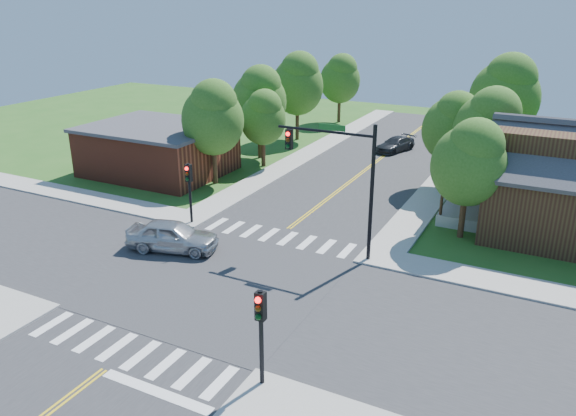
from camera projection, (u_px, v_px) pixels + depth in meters
The scene contains 25 objects.
ground at pixel (218, 284), 26.91m from camera, with size 100.00×100.00×0.00m, color #28591C.
road_ns at pixel (218, 283), 26.90m from camera, with size 10.00×90.00×0.04m, color #2D2D30.
road_ew at pixel (218, 283), 26.90m from camera, with size 90.00×10.00×0.04m, color #2D2D30.
intersection_patch at pixel (218, 284), 26.91m from camera, with size 10.20×10.20×0.06m, color #2D2D30.
sidewalk_nw at pixel (165, 161), 46.78m from camera, with size 40.00×40.00×0.14m.
crosswalk_north at pixel (278, 237), 32.06m from camera, with size 8.85×2.00×0.01m.
crosswalk_south at pixel (129, 351), 21.72m from camera, with size 8.85×2.00×0.01m.
centerline at pixel (218, 283), 26.89m from camera, with size 0.30×90.00×0.01m.
stop_bar at pixel (156, 392), 19.51m from camera, with size 4.60×0.45×0.09m, color white.
signal_mast_ne at pixel (341, 167), 28.19m from camera, with size 5.30×0.42×7.20m.
signal_pole_se at pixel (261, 321), 18.90m from camera, with size 0.34×0.42×3.80m.
signal_pole_nw at pixel (189, 182), 32.99m from camera, with size 0.34×0.42×3.80m.
building_nw at pixel (158, 149), 43.27m from camera, with size 10.40×8.40×3.73m.
tree_e_a at pixel (470, 161), 30.44m from camera, with size 4.09×3.89×6.96m.
tree_e_b at pixel (489, 127), 36.13m from camera, with size 4.52×4.30×7.69m.
tree_e_c at pixel (506, 93), 43.00m from camera, with size 5.33×5.06×9.06m.
tree_e_d at pixel (514, 93), 50.90m from camera, with size 4.22×4.01×7.17m.
tree_w_a at pixel (213, 116), 39.52m from camera, with size 4.50×4.28×7.65m.
tree_w_b at pixel (260, 98), 46.05m from camera, with size 4.60×4.37×7.82m.
tree_w_c at pixel (298, 82), 52.00m from camera, with size 4.89×4.65×8.31m.
tree_w_d at pixel (341, 77), 59.63m from camera, with size 4.33×4.12×7.37m.
tree_house at pixel (453, 125), 38.53m from camera, with size 4.13×3.92×7.02m.
tree_bldg at pixel (263, 116), 44.03m from camera, with size 3.68×3.50×6.26m.
car_silver at pixel (173, 236), 30.11m from camera, with size 5.27×3.19×1.68m, color #B6B8BD.
car_dgrey at pixel (395, 145), 49.55m from camera, with size 3.04×4.56×1.23m, color #2A2C2F.
Camera 1 is at (13.83, -19.76, 12.91)m, focal length 35.00 mm.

